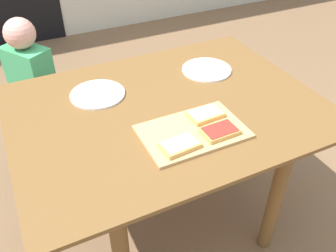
{
  "coord_description": "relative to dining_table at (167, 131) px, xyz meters",
  "views": [
    {
      "loc": [
        -0.54,
        -1.12,
        1.57
      ],
      "look_at": [
        0.0,
        0.0,
        0.61
      ],
      "focal_mm": 38.42,
      "sensor_mm": 36.0,
      "label": 1
    }
  ],
  "objects": [
    {
      "name": "ground_plane",
      "position": [
        0.0,
        0.0,
        -0.59
      ],
      "size": [
        16.0,
        16.0,
        0.0
      ],
      "primitive_type": "plane",
      "color": "brown"
    },
    {
      "name": "child_left",
      "position": [
        -0.47,
        0.72,
        -0.06
      ],
      "size": [
        0.25,
        0.28,
        0.93
      ],
      "color": "navy",
      "rests_on": "ground"
    },
    {
      "name": "dining_table",
      "position": [
        0.0,
        0.0,
        0.0
      ],
      "size": [
        1.29,
        0.97,
        0.72
      ],
      "color": "brown",
      "rests_on": "ground"
    },
    {
      "name": "plate_white_right",
      "position": [
        0.31,
        0.19,
        0.14
      ],
      "size": [
        0.24,
        0.24,
        0.01
      ],
      "primitive_type": "cylinder",
      "color": "white",
      "rests_on": "dining_table"
    },
    {
      "name": "cutting_board",
      "position": [
        0.01,
        -0.21,
        0.14
      ],
      "size": [
        0.39,
        0.26,
        0.01
      ],
      "primitive_type": "cube",
      "color": "tan",
      "rests_on": "dining_table"
    },
    {
      "name": "plate_white_left",
      "position": [
        -0.24,
        0.21,
        0.14
      ],
      "size": [
        0.24,
        0.24,
        0.01
      ],
      "primitive_type": "cylinder",
      "color": "silver",
      "rests_on": "dining_table"
    },
    {
      "name": "pizza_slice_near_left",
      "position": [
        -0.08,
        -0.27,
        0.15
      ],
      "size": [
        0.14,
        0.1,
        0.02
      ],
      "color": "#E5AA58",
      "rests_on": "cutting_board"
    },
    {
      "name": "pizza_slice_near_right",
      "position": [
        0.09,
        -0.27,
        0.15
      ],
      "size": [
        0.14,
        0.09,
        0.02
      ],
      "color": "#E5AA58",
      "rests_on": "cutting_board"
    },
    {
      "name": "pizza_slice_far_right",
      "position": [
        0.1,
        -0.15,
        0.15
      ],
      "size": [
        0.14,
        0.09,
        0.02
      ],
      "color": "#E5AA58",
      "rests_on": "cutting_board"
    }
  ]
}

